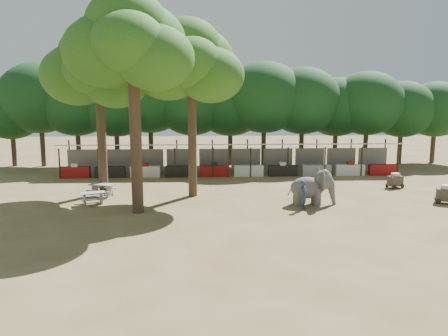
{
  "coord_description": "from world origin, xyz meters",
  "views": [
    {
      "loc": [
        -2.3,
        -22.09,
        6.45
      ],
      "look_at": [
        -1.0,
        5.0,
        2.0
      ],
      "focal_mm": 35.0,
      "sensor_mm": 36.0,
      "label": 1
    }
  ],
  "objects_px": {
    "handler": "(304,195)",
    "yard_tree_center": "(131,44)",
    "cart_front": "(446,194)",
    "cart_back": "(395,180)",
    "yard_tree_left": "(97,69)",
    "yard_tree_back": "(189,63)",
    "picnic_table_near": "(93,197)",
    "elephant": "(313,187)",
    "picnic_table_far": "(102,188)"
  },
  "relations": [
    {
      "from": "picnic_table_near",
      "to": "cart_back",
      "type": "relative_size",
      "value": 1.43
    },
    {
      "from": "picnic_table_near",
      "to": "cart_back",
      "type": "bearing_deg",
      "value": -11.56
    },
    {
      "from": "yard_tree_left",
      "to": "yard_tree_center",
      "type": "bearing_deg",
      "value": -59.04
    },
    {
      "from": "yard_tree_center",
      "to": "yard_tree_back",
      "type": "bearing_deg",
      "value": 53.14
    },
    {
      "from": "cart_back",
      "to": "picnic_table_near",
      "type": "bearing_deg",
      "value": 168.72
    },
    {
      "from": "yard_tree_left",
      "to": "picnic_table_near",
      "type": "bearing_deg",
      "value": -87.45
    },
    {
      "from": "picnic_table_near",
      "to": "cart_front",
      "type": "height_order",
      "value": "cart_front"
    },
    {
      "from": "elephant",
      "to": "picnic_table_near",
      "type": "height_order",
      "value": "elephant"
    },
    {
      "from": "yard_tree_back",
      "to": "picnic_table_far",
      "type": "height_order",
      "value": "yard_tree_back"
    },
    {
      "from": "handler",
      "to": "picnic_table_far",
      "type": "relative_size",
      "value": 0.88
    },
    {
      "from": "elephant",
      "to": "cart_front",
      "type": "xyz_separation_m",
      "value": [
        8.22,
        -0.06,
        -0.52
      ]
    },
    {
      "from": "yard_tree_center",
      "to": "picnic_table_near",
      "type": "relative_size",
      "value": 6.5
    },
    {
      "from": "handler",
      "to": "cart_back",
      "type": "distance_m",
      "value": 9.77
    },
    {
      "from": "yard_tree_back",
      "to": "elephant",
      "type": "height_order",
      "value": "yard_tree_back"
    },
    {
      "from": "elephant",
      "to": "picnic_table_far",
      "type": "distance_m",
      "value": 13.52
    },
    {
      "from": "picnic_table_far",
      "to": "cart_back",
      "type": "xyz_separation_m",
      "value": [
        20.31,
        1.65,
        0.01
      ]
    },
    {
      "from": "yard_tree_center",
      "to": "yard_tree_back",
      "type": "height_order",
      "value": "yard_tree_center"
    },
    {
      "from": "yard_tree_back",
      "to": "yard_tree_center",
      "type": "bearing_deg",
      "value": -126.86
    },
    {
      "from": "elephant",
      "to": "picnic_table_near",
      "type": "xyz_separation_m",
      "value": [
        -13.24,
        0.72,
        -0.6
      ]
    },
    {
      "from": "elephant",
      "to": "handler",
      "type": "xyz_separation_m",
      "value": [
        -0.8,
        -1.1,
        -0.23
      ]
    },
    {
      "from": "cart_front",
      "to": "cart_back",
      "type": "height_order",
      "value": "cart_front"
    },
    {
      "from": "yard_tree_left",
      "to": "handler",
      "type": "xyz_separation_m",
      "value": [
        12.58,
        -5.04,
        -7.35
      ]
    },
    {
      "from": "yard_tree_left",
      "to": "picnic_table_near",
      "type": "distance_m",
      "value": 8.37
    },
    {
      "from": "yard_tree_center",
      "to": "picnic_table_far",
      "type": "distance_m",
      "value": 9.97
    },
    {
      "from": "yard_tree_left",
      "to": "yard_tree_back",
      "type": "height_order",
      "value": "yard_tree_back"
    },
    {
      "from": "yard_tree_center",
      "to": "cart_front",
      "type": "relative_size",
      "value": 8.73
    },
    {
      "from": "yard_tree_left",
      "to": "cart_back",
      "type": "height_order",
      "value": "yard_tree_left"
    },
    {
      "from": "elephant",
      "to": "yard_tree_back",
      "type": "bearing_deg",
      "value": 159.78
    },
    {
      "from": "yard_tree_left",
      "to": "picnic_table_far",
      "type": "bearing_deg",
      "value": -78.22
    },
    {
      "from": "yard_tree_center",
      "to": "yard_tree_back",
      "type": "distance_m",
      "value": 5.04
    },
    {
      "from": "handler",
      "to": "picnic_table_far",
      "type": "distance_m",
      "value": 13.03
    },
    {
      "from": "yard_tree_back",
      "to": "picnic_table_far",
      "type": "distance_m",
      "value": 9.89
    },
    {
      "from": "picnic_table_near",
      "to": "cart_front",
      "type": "xyz_separation_m",
      "value": [
        21.46,
        -0.79,
        0.09
      ]
    },
    {
      "from": "handler",
      "to": "yard_tree_center",
      "type": "bearing_deg",
      "value": 119.69
    },
    {
      "from": "cart_front",
      "to": "cart_back",
      "type": "distance_m",
      "value": 4.79
    },
    {
      "from": "yard_tree_left",
      "to": "cart_front",
      "type": "relative_size",
      "value": 7.99
    },
    {
      "from": "yard_tree_back",
      "to": "picnic_table_near",
      "type": "height_order",
      "value": "yard_tree_back"
    },
    {
      "from": "picnic_table_near",
      "to": "elephant",
      "type": "bearing_deg",
      "value": -25.47
    },
    {
      "from": "yard_tree_left",
      "to": "elephant",
      "type": "relative_size",
      "value": 3.92
    },
    {
      "from": "picnic_table_near",
      "to": "yard_tree_center",
      "type": "bearing_deg",
      "value": -54.33
    },
    {
      "from": "yard_tree_left",
      "to": "elephant",
      "type": "distance_m",
      "value": 15.66
    },
    {
      "from": "yard_tree_left",
      "to": "cart_front",
      "type": "bearing_deg",
      "value": -10.5
    },
    {
      "from": "cart_front",
      "to": "cart_back",
      "type": "bearing_deg",
      "value": 126.64
    },
    {
      "from": "yard_tree_left",
      "to": "yard_tree_back",
      "type": "distance_m",
      "value": 6.09
    },
    {
      "from": "yard_tree_back",
      "to": "picnic_table_near",
      "type": "xyz_separation_m",
      "value": [
        -5.86,
        -2.22,
        -8.06
      ]
    },
    {
      "from": "yard_tree_left",
      "to": "cart_back",
      "type": "bearing_deg",
      "value": 1.86
    },
    {
      "from": "elephant",
      "to": "yard_tree_left",
      "type": "bearing_deg",
      "value": 165.09
    },
    {
      "from": "yard_tree_back",
      "to": "elephant",
      "type": "distance_m",
      "value": 10.9
    },
    {
      "from": "handler",
      "to": "cart_front",
      "type": "xyz_separation_m",
      "value": [
        9.01,
        1.03,
        -0.29
      ]
    },
    {
      "from": "cart_back",
      "to": "elephant",
      "type": "bearing_deg",
      "value": -169.22
    }
  ]
}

